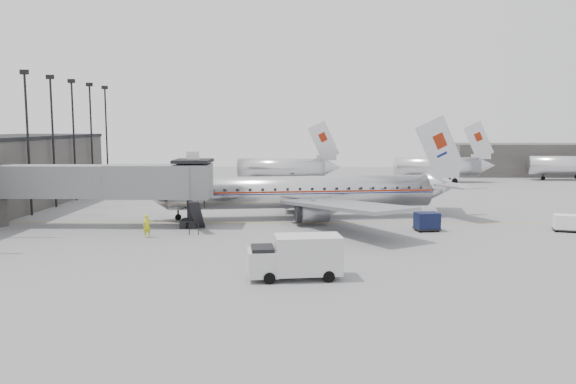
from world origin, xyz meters
name	(u,v)px	position (x,y,z in m)	size (l,w,h in m)	color
ground	(288,235)	(0.00, 0.00, 0.00)	(160.00, 160.00, 0.00)	slate
hangar	(529,159)	(45.00, 60.00, 3.00)	(30.00, 12.00, 6.00)	#3C3937
apron_line	(320,223)	(3.00, 6.00, 0.01)	(0.15, 60.00, 0.01)	gold
jet_bridge	(112,183)	(-16.66, 3.67, 4.18)	(21.00, 6.20, 7.10)	slate
floodlight_masts	(41,136)	(-27.50, 13.00, 8.36)	(0.90, 42.25, 15.25)	black
distant_aircraft_near	(282,167)	(-1.79, 42.00, 2.73)	(16.39, 3.20, 10.26)	silver
distant_aircraft_mid	(438,166)	(24.21, 46.00, 2.73)	(16.39, 3.20, 10.26)	silver
distant_aircraft_far	(571,164)	(48.21, 50.00, 2.73)	(16.39, 3.20, 10.26)	silver
airliner	(308,192)	(1.86, 9.10, 2.68)	(33.58, 30.91, 10.66)	silver
service_van	(296,256)	(0.83, -14.17, 1.43)	(6.04, 2.97, 2.73)	silver
baggage_cart_navy	(427,221)	(12.59, 2.00, 0.89)	(2.40, 1.99, 1.68)	#0C1333
baggage_cart_white	(565,223)	(25.00, 2.00, 0.81)	(2.25, 1.92, 1.52)	white
ramp_worker	(147,226)	(-12.00, -1.46, 0.98)	(0.71, 0.47, 1.96)	#BFCA17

